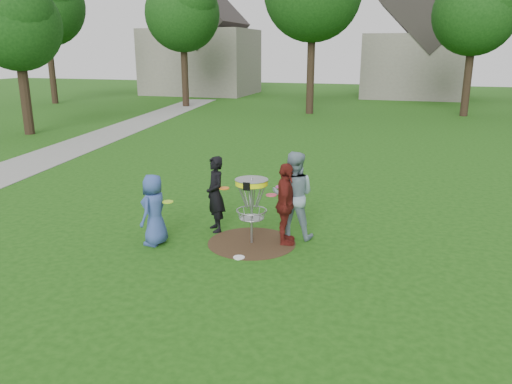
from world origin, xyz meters
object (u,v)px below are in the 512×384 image
(player_blue, at_px, (154,210))
(player_grey, at_px, (293,195))
(player_maroon, at_px, (285,204))
(player_black, at_px, (215,194))
(disc_golf_basket, at_px, (252,195))

(player_blue, height_order, player_grey, player_grey)
(player_blue, height_order, player_maroon, player_maroon)
(player_black, bearing_deg, player_maroon, 40.54)
(player_grey, height_order, player_maroon, player_grey)
(player_blue, xyz_separation_m, player_black, (0.89, 1.09, 0.10))
(player_maroon, xyz_separation_m, disc_golf_basket, (-0.65, -0.18, 0.19))
(player_blue, relative_size, player_black, 0.88)
(player_blue, xyz_separation_m, player_grey, (2.57, 1.17, 0.19))
(player_blue, bearing_deg, disc_golf_basket, 112.95)
(player_black, height_order, player_grey, player_grey)
(player_blue, xyz_separation_m, disc_golf_basket, (1.85, 0.61, 0.29))
(player_blue, distance_m, player_grey, 2.83)
(player_maroon, bearing_deg, disc_golf_basket, 93.06)
(player_grey, bearing_deg, player_maroon, 74.18)
(player_grey, relative_size, player_maroon, 1.10)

